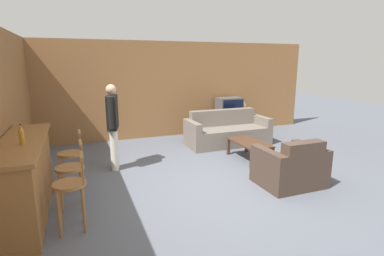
{
  "coord_description": "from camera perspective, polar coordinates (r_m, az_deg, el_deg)",
  "views": [
    {
      "loc": [
        -2.07,
        -4.29,
        2.07
      ],
      "look_at": [
        -0.09,
        0.8,
        0.85
      ],
      "focal_mm": 28.0,
      "sensor_mm": 36.0,
      "label": 1
    }
  ],
  "objects": [
    {
      "name": "coffee_table",
      "position": [
        6.51,
        10.86,
        -3.06
      ],
      "size": [
        0.56,
        1.05,
        0.4
      ],
      "color": "#472D1E",
      "rests_on": "ground_plane"
    },
    {
      "name": "tv_unit",
      "position": [
        8.84,
        7.0,
        0.68
      ],
      "size": [
        1.16,
        0.46,
        0.52
      ],
      "color": "#2D2319",
      "rests_on": "ground_plane"
    },
    {
      "name": "bar_chair_far",
      "position": [
        5.28,
        -21.98,
        -5.27
      ],
      "size": [
        0.4,
        0.4,
        0.97
      ],
      "color": "#996638",
      "rests_on": "ground_plane"
    },
    {
      "name": "person_by_window",
      "position": [
        5.88,
        -14.84,
        1.04
      ],
      "size": [
        0.27,
        0.56,
        1.66
      ],
      "color": "silver",
      "rests_on": "ground_plane"
    },
    {
      "name": "bottle",
      "position": [
        4.3,
        -29.72,
        -1.16
      ],
      "size": [
        0.06,
        0.06,
        0.26
      ],
      "color": "#B27A23",
      "rests_on": "bar_counter"
    },
    {
      "name": "bar_chair_mid",
      "position": [
        4.6,
        -22.01,
        -7.88
      ],
      "size": [
        0.41,
        0.41,
        0.97
      ],
      "color": "#996638",
      "rests_on": "ground_plane"
    },
    {
      "name": "bar_counter",
      "position": [
        4.69,
        -29.09,
        -8.22
      ],
      "size": [
        0.55,
        2.23,
        1.05
      ],
      "color": "brown",
      "rests_on": "ground_plane"
    },
    {
      "name": "wall_back",
      "position": [
        8.29,
        -6.8,
        7.18
      ],
      "size": [
        9.4,
        0.08,
        2.6
      ],
      "color": "olive",
      "rests_on": "ground_plane"
    },
    {
      "name": "table_lamp",
      "position": [
        8.95,
        9.55,
        4.78
      ],
      "size": [
        0.25,
        0.25,
        0.49
      ],
      "color": "brown",
      "rests_on": "tv_unit"
    },
    {
      "name": "tv",
      "position": [
        8.75,
        7.1,
        4.03
      ],
      "size": [
        0.7,
        0.49,
        0.53
      ],
      "color": "#4C4C4C",
      "rests_on": "tv_unit"
    },
    {
      "name": "couch_far",
      "position": [
        7.66,
        6.69,
        -0.81
      ],
      "size": [
        2.09,
        0.88,
        0.85
      ],
      "color": "#70665B",
      "rests_on": "ground_plane"
    },
    {
      "name": "wall_left",
      "position": [
        5.79,
        -31.62,
        3.07
      ],
      "size": [
        0.08,
        8.7,
        2.6
      ],
      "color": "olive",
      "rests_on": "ground_plane"
    },
    {
      "name": "bar_chair_near",
      "position": [
        4.04,
        -22.04,
        -10.77
      ],
      "size": [
        0.4,
        0.4,
        0.97
      ],
      "color": "#996638",
      "rests_on": "ground_plane"
    },
    {
      "name": "armchair_near",
      "position": [
        5.37,
        18.27,
        -7.2
      ],
      "size": [
        1.03,
        0.83,
        0.83
      ],
      "color": "#423328",
      "rests_on": "ground_plane"
    },
    {
      "name": "ground_plane",
      "position": [
        5.19,
        4.2,
        -10.94
      ],
      "size": [
        24.0,
        24.0,
        0.0
      ],
      "primitive_type": "plane",
      "color": "#565B66"
    }
  ]
}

